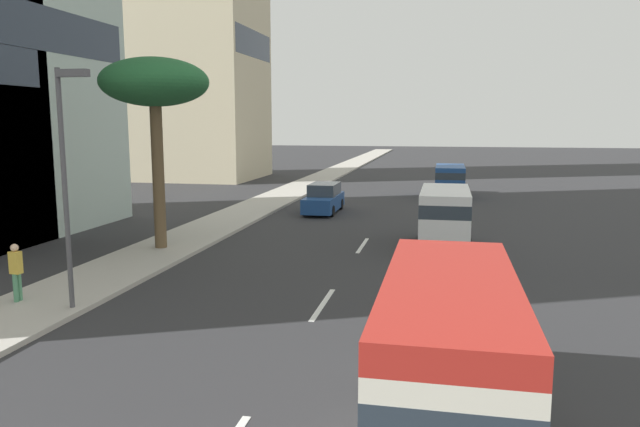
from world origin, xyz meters
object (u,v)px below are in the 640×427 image
Objects in this scene: van_lead at (450,179)px; street_lamp at (67,162)px; pedestrian_near_lamp at (16,270)px; minibus_second at (449,355)px; palm_tree at (155,85)px; van_third at (445,214)px; car_fourth at (324,199)px.

street_lamp is (-29.60, 10.49, 2.99)m from van_lead.
van_lead is at bearing -108.00° from pedestrian_near_lamp.
van_lead is 0.80× the size of minibus_second.
street_lamp is (-8.13, -1.42, -2.53)m from palm_tree.
van_third is at bearing -74.19° from palm_tree.
van_third is (16.50, 0.10, -0.16)m from minibus_second.
minibus_second is 3.64× the size of pedestrian_near_lamp.
minibus_second is at bearing -116.41° from street_lamp.
street_lamp reaches higher than minibus_second.
van_lead is 31.54m from street_lamp.
van_third is 3.05× the size of pedestrian_near_lamp.
van_lead is at bearing -19.52° from street_lamp.
van_third is 13.18m from palm_tree.
pedestrian_near_lamp is (-19.90, 5.13, 0.28)m from car_fourth.
minibus_second reaches higher than car_fourth.
pedestrian_near_lamp is 0.22× the size of palm_tree.
van_lead is at bearing -0.38° from minibus_second.
van_third reaches higher than car_fourth.
street_lamp is (5.10, 10.26, 2.67)m from minibus_second.
palm_tree reaches higher than pedestrian_near_lamp.
car_fourth is at bearing -99.40° from pedestrian_near_lamp.
palm_tree is 1.17× the size of street_lamp.
palm_tree is at bearing -20.73° from car_fourth.
street_lamp reaches higher than van_third.
palm_tree reaches higher than street_lamp.
van_third is at bearing -41.70° from street_lamp.
van_lead is at bearing 142.12° from car_fourth.
street_lamp is at bearing 160.48° from van_lead.
minibus_second reaches higher than van_third.
minibus_second is 18.40m from palm_tree.
car_fourth is 0.72× the size of street_lamp.
minibus_second is at bearing -179.66° from van_third.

